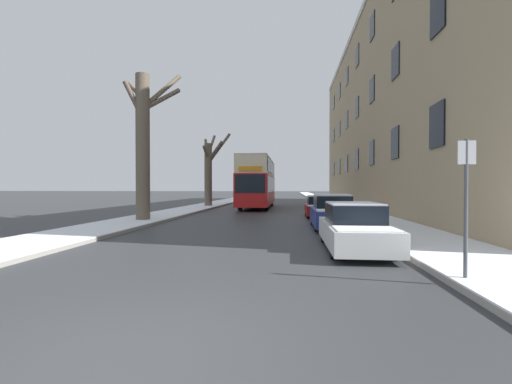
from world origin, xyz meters
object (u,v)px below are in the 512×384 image
at_px(pedestrian_left_sidewalk, 142,203).
at_px(oncoming_van, 260,191).
at_px(double_decker_bus, 258,180).
at_px(parked_car_1, 332,213).
at_px(bare_tree_left_0, 144,140).
at_px(street_sign_post, 466,202).
at_px(bare_tree_left_1, 209,170).
at_px(parked_car_2, 321,207).
at_px(parked_car_0, 354,228).

bearing_deg(pedestrian_left_sidewalk, oncoming_van, 122.32).
distance_m(double_decker_bus, parked_car_1, 16.07).
height_order(bare_tree_left_0, pedestrian_left_sidewalk, bare_tree_left_0).
height_order(oncoming_van, street_sign_post, street_sign_post).
bearing_deg(pedestrian_left_sidewalk, bare_tree_left_1, 123.66).
relative_size(double_decker_bus, parked_car_2, 2.98).
xyz_separation_m(bare_tree_left_0, parked_car_0, (9.65, -7.12, -3.74)).
relative_size(parked_car_0, pedestrian_left_sidewalk, 2.60).
height_order(bare_tree_left_1, double_decker_bus, bare_tree_left_1).
distance_m(parked_car_1, oncoming_van, 38.02).
height_order(bare_tree_left_1, pedestrian_left_sidewalk, bare_tree_left_1).
bearing_deg(oncoming_van, pedestrian_left_sidewalk, -96.57).
distance_m(bare_tree_left_0, parked_car_1, 10.48).
bearing_deg(bare_tree_left_1, parked_car_1, -58.87).
relative_size(bare_tree_left_1, street_sign_post, 2.55).
height_order(pedestrian_left_sidewalk, street_sign_post, street_sign_post).
bearing_deg(oncoming_van, double_decker_bus, -85.20).
distance_m(bare_tree_left_0, pedestrian_left_sidewalk, 4.08).
xyz_separation_m(bare_tree_left_0, oncoming_van, (2.91, 35.67, -3.09)).
relative_size(parked_car_2, oncoming_van, 0.69).
bearing_deg(street_sign_post, parked_car_1, 98.75).
distance_m(parked_car_0, oncoming_van, 43.33).
bearing_deg(pedestrian_left_sidewalk, parked_car_1, 19.76).
bearing_deg(bare_tree_left_0, parked_car_0, -36.42).
height_order(parked_car_2, pedestrian_left_sidewalk, pedestrian_left_sidewalk).
bearing_deg(parked_car_2, pedestrian_left_sidewalk, -167.47).
distance_m(bare_tree_left_0, street_sign_post, 15.66).
bearing_deg(parked_car_0, parked_car_2, 90.00).
xyz_separation_m(double_decker_bus, parked_car_0, (4.88, -20.59, -1.84)).
bearing_deg(bare_tree_left_1, parked_car_0, -65.76).
relative_size(parked_car_2, street_sign_post, 1.43).
xyz_separation_m(double_decker_bus, oncoming_van, (-1.87, 22.20, -1.20)).
bearing_deg(oncoming_van, parked_car_2, -77.87).
height_order(parked_car_1, pedestrian_left_sidewalk, pedestrian_left_sidewalk).
distance_m(parked_car_1, street_sign_post, 9.15).
xyz_separation_m(bare_tree_left_1, oncoming_van, (2.78, 21.65, -2.20)).
xyz_separation_m(bare_tree_left_0, bare_tree_left_1, (0.13, 14.02, -0.89)).
distance_m(bare_tree_left_1, parked_car_2, 13.90).
xyz_separation_m(bare_tree_left_1, street_sign_post, (10.91, -24.77, -1.92)).
relative_size(parked_car_1, parked_car_2, 1.12).
bearing_deg(parked_car_1, bare_tree_left_0, 169.77).
bearing_deg(double_decker_bus, bare_tree_left_1, 173.26).
distance_m(double_decker_bus, oncoming_van, 22.31).
relative_size(bare_tree_left_1, parked_car_1, 1.59).
relative_size(oncoming_van, street_sign_post, 2.08).
relative_size(double_decker_bus, parked_car_1, 2.66).
bearing_deg(bare_tree_left_1, oncoming_van, 82.69).
height_order(bare_tree_left_0, oncoming_van, bare_tree_left_0).
xyz_separation_m(parked_car_2, pedestrian_left_sidewalk, (-10.62, -2.36, 0.31)).
distance_m(bare_tree_left_0, parked_car_0, 12.57).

